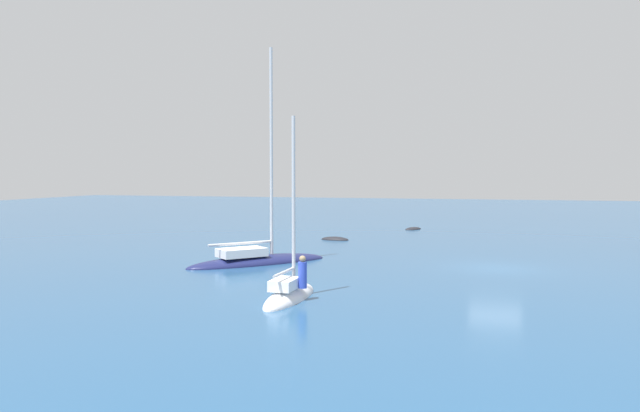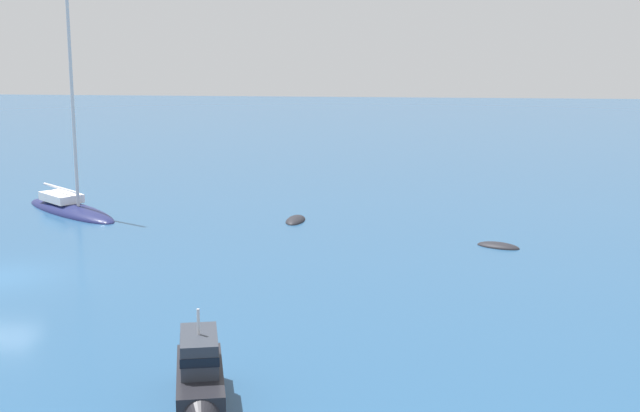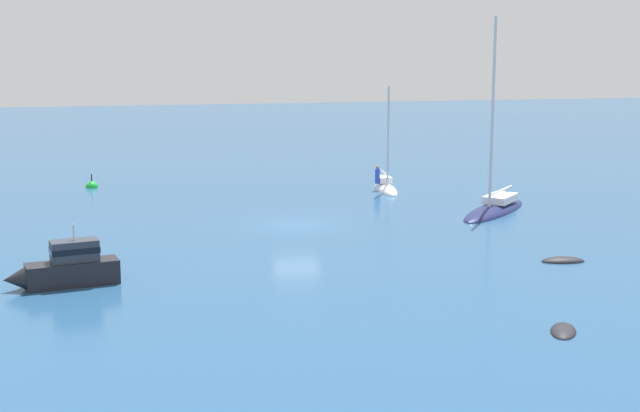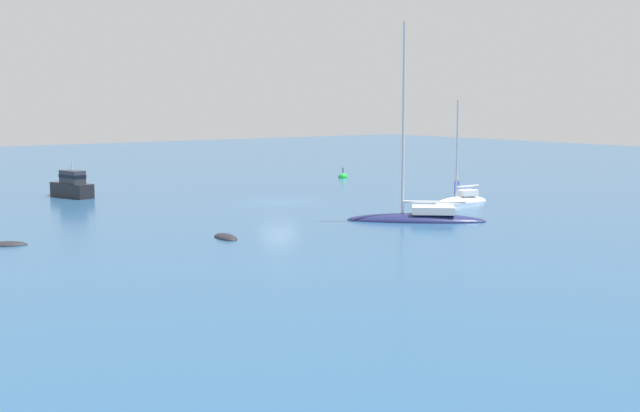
{
  "view_description": "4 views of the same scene",
  "coord_description": "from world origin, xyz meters",
  "px_view_note": "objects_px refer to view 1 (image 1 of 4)",
  "views": [
    {
      "loc": [
        -0.49,
        -30.86,
        4.68
      ],
      "look_at": [
        -9.65,
        2.62,
        2.79
      ],
      "focal_mm": 34.28,
      "sensor_mm": 36.0,
      "label": 1
    },
    {
      "loc": [
        32.8,
        15.0,
        9.89
      ],
      "look_at": [
        -9.7,
        11.54,
        0.97
      ],
      "focal_mm": 51.39,
      "sensor_mm": 36.0,
      "label": 2
    },
    {
      "loc": [
        8.02,
        49.15,
        10.62
      ],
      "look_at": [
        -0.53,
        4.08,
        1.79
      ],
      "focal_mm": 52.86,
      "sensor_mm": 36.0,
      "label": 3
    },
    {
      "loc": [
        -46.47,
        30.77,
        6.83
      ],
      "look_at": [
        -8.47,
        2.84,
        0.83
      ],
      "focal_mm": 47.08,
      "sensor_mm": 36.0,
      "label": 4
    }
  ],
  "objects_px": {
    "ketch": "(290,295)",
    "tender": "(413,229)",
    "yacht": "(257,260)",
    "skiff": "(335,240)"
  },
  "relations": [
    {
      "from": "ketch",
      "to": "tender",
      "type": "relative_size",
      "value": 3.44
    },
    {
      "from": "skiff",
      "to": "ketch",
      "type": "bearing_deg",
      "value": -75.08
    },
    {
      "from": "ketch",
      "to": "yacht",
      "type": "bearing_deg",
      "value": 30.48
    },
    {
      "from": "tender",
      "to": "skiff",
      "type": "xyz_separation_m",
      "value": [
        -4.35,
        -9.36,
        0.0
      ]
    },
    {
      "from": "ketch",
      "to": "skiff",
      "type": "bearing_deg",
      "value": 10.86
    },
    {
      "from": "ketch",
      "to": "skiff",
      "type": "xyz_separation_m",
      "value": [
        -3.17,
        19.82,
        -0.16
      ]
    },
    {
      "from": "ketch",
      "to": "yacht",
      "type": "relative_size",
      "value": 0.63
    },
    {
      "from": "yacht",
      "to": "skiff",
      "type": "height_order",
      "value": "yacht"
    },
    {
      "from": "skiff",
      "to": "tender",
      "type": "bearing_deg",
      "value": 70.91
    },
    {
      "from": "tender",
      "to": "yacht",
      "type": "bearing_deg",
      "value": 11.4
    }
  ]
}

